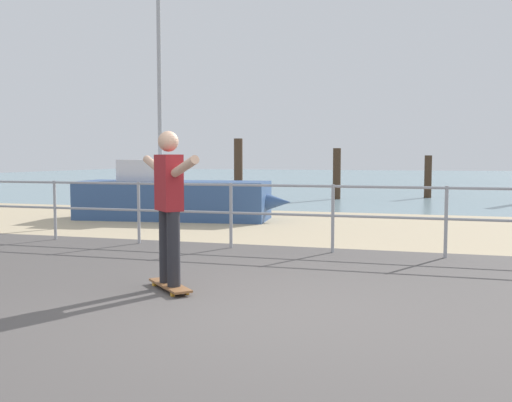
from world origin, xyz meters
name	(u,v)px	position (x,y,z in m)	size (l,w,h in m)	color
ground_plane	(216,349)	(0.00, -1.00, 0.00)	(24.00, 10.00, 0.04)	#514C49
beach_strip	(350,227)	(0.00, 7.00, 0.00)	(24.00, 6.00, 0.04)	tan
sea_surface	(404,179)	(0.00, 35.00, 0.00)	(72.00, 50.00, 0.04)	#75939E
railing_fence	(231,205)	(-1.46, 3.60, 0.70)	(9.77, 0.05, 1.05)	#9EA0A5
sailboat	(180,197)	(-3.97, 7.28, 0.53)	(5.04, 1.87, 5.76)	#335184
skateboard	(170,286)	(-1.14, 0.63, 0.07)	(0.71, 0.70, 0.08)	brown
skateboarder	(169,198)	(-1.14, 0.63, 1.02)	(1.10, 1.07, 1.65)	#26262B
groyne_post_0	(238,170)	(-4.46, 13.10, 1.03)	(0.28, 0.28, 2.06)	#422D1E
groyne_post_1	(337,174)	(-1.46, 14.78, 0.88)	(0.27, 0.27, 1.76)	#422D1E
groyne_post_2	(428,177)	(1.53, 16.37, 0.76)	(0.25, 0.25, 1.52)	#422D1E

